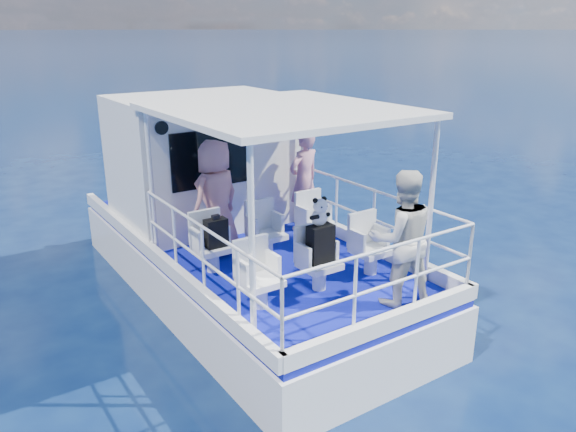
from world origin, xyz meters
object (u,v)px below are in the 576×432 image
object	(u,v)px
passenger_port_fwd	(216,198)
passenger_stbd_aft	(401,238)
backpack_center	(320,244)
panda	(319,211)

from	to	relation	value
passenger_port_fwd	passenger_stbd_aft	xyz separation A→B (m)	(1.13, -2.71, -0.02)
backpack_center	panda	world-z (taller)	panda
passenger_port_fwd	passenger_stbd_aft	size ratio (longest dim) A/B	1.02
passenger_port_fwd	panda	bearing A→B (deg)	88.47
passenger_port_fwd	panda	distance (m)	1.92
backpack_center	panda	bearing A→B (deg)	97.68
backpack_center	panda	size ratio (longest dim) A/B	1.39
passenger_port_fwd	panda	size ratio (longest dim) A/B	4.79
passenger_port_fwd	passenger_stbd_aft	world-z (taller)	passenger_port_fwd
passenger_port_fwd	backpack_center	size ratio (longest dim) A/B	3.44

